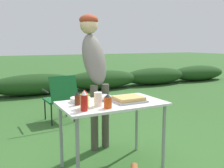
{
  "coord_description": "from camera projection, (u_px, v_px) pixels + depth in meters",
  "views": [
    {
      "loc": [
        -1.18,
        -2.3,
        1.35
      ],
      "look_at": [
        0.14,
        0.27,
        0.89
      ],
      "focal_mm": 40.0,
      "sensor_mm": 36.0,
      "label": 1
    }
  ],
  "objects": [
    {
      "name": "food_tray",
      "position": [
        129.0,
        99.0,
        2.68
      ],
      "size": [
        0.33,
        0.28,
        0.06
      ],
      "color": "#9E9EA3",
      "rests_on": "folding_table"
    },
    {
      "name": "plate_stack",
      "position": [
        80.0,
        100.0,
        2.67
      ],
      "size": [
        0.22,
        0.22,
        0.05
      ],
      "primitive_type": "cylinder",
      "color": "white",
      "rests_on": "folding_table"
    },
    {
      "name": "bbq_sauce_bottle",
      "position": [
        77.0,
        99.0,
        2.53
      ],
      "size": [
        0.06,
        0.06,
        0.14
      ],
      "color": "#562314",
      "rests_on": "folding_table"
    },
    {
      "name": "mixing_bowl",
      "position": [
        104.0,
        97.0,
        2.76
      ],
      "size": [
        0.19,
        0.19,
        0.06
      ],
      "primitive_type": "ellipsoid",
      "color": "silver",
      "rests_on": "folding_table"
    },
    {
      "name": "hot_sauce_bottle",
      "position": [
        108.0,
        101.0,
        2.4
      ],
      "size": [
        0.08,
        0.08,
        0.14
      ],
      "color": "#CC4214",
      "rests_on": "folding_table"
    },
    {
      "name": "standing_person_in_dark_puffer",
      "position": [
        94.0,
        61.0,
        3.21
      ],
      "size": [
        0.36,
        0.5,
        1.73
      ],
      "rotation": [
        0.0,
        0.0,
        0.13
      ],
      "color": "#4C473D",
      "rests_on": "ground"
    },
    {
      "name": "folding_table",
      "position": [
        112.0,
        109.0,
        2.67
      ],
      "size": [
        1.1,
        0.64,
        0.74
      ],
      "color": "silver",
      "rests_on": "ground"
    },
    {
      "name": "ketchup_bottle",
      "position": [
        84.0,
        101.0,
        2.3
      ],
      "size": [
        0.07,
        0.07,
        0.19
      ],
      "color": "red",
      "rests_on": "folding_table"
    },
    {
      "name": "mustard_bottle",
      "position": [
        84.0,
        99.0,
        2.4
      ],
      "size": [
        0.08,
        0.08,
        0.18
      ],
      "color": "yellow",
      "rests_on": "folding_table"
    },
    {
      "name": "paper_cup_stack",
      "position": [
        98.0,
        99.0,
        2.48
      ],
      "size": [
        0.08,
        0.08,
        0.14
      ],
      "primitive_type": "cylinder",
      "color": "white",
      "rests_on": "folding_table"
    },
    {
      "name": "ground_plane",
      "position": [
        112.0,
        167.0,
        2.77
      ],
      "size": [
        60.0,
        60.0,
        0.0
      ],
      "primitive_type": "plane",
      "color": "#336028"
    },
    {
      "name": "shrub_hedge",
      "position": [
        35.0,
        84.0,
        6.73
      ],
      "size": [
        14.4,
        0.9,
        0.56
      ],
      "color": "#1E4219",
      "rests_on": "ground"
    },
    {
      "name": "camp_chair_green_behind_table",
      "position": [
        61.0,
        96.0,
        4.3
      ],
      "size": [
        0.51,
        0.61,
        0.83
      ],
      "rotation": [
        0.0,
        0.0,
        0.05
      ],
      "color": "#19602D",
      "rests_on": "ground"
    }
  ]
}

